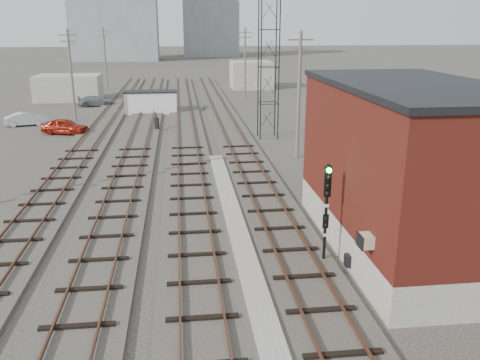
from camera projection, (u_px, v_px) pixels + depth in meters
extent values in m
plane|color=#282621|center=(194.00, 98.00, 67.17)|extent=(320.00, 320.00, 0.00)
cube|color=#332D28|center=(229.00, 128.00, 47.51)|extent=(3.20, 90.00, 0.20)
cube|color=#4C2816|center=(221.00, 126.00, 47.36)|extent=(0.07, 90.00, 0.12)
cube|color=#4C2816|center=(236.00, 125.00, 47.52)|extent=(0.07, 90.00, 0.12)
cube|color=#332D28|center=(186.00, 129.00, 47.05)|extent=(3.20, 90.00, 0.20)
cube|color=#4C2816|center=(178.00, 127.00, 46.90)|extent=(0.07, 90.00, 0.12)
cube|color=#4C2816|center=(193.00, 126.00, 47.06)|extent=(0.07, 90.00, 0.12)
cube|color=#332D28|center=(142.00, 130.00, 46.60)|extent=(3.20, 90.00, 0.20)
cube|color=#4C2816|center=(134.00, 128.00, 46.45)|extent=(0.07, 90.00, 0.12)
cube|color=#4C2816|center=(150.00, 127.00, 46.61)|extent=(0.07, 90.00, 0.12)
cube|color=#332D28|center=(97.00, 131.00, 46.14)|extent=(3.20, 90.00, 0.20)
cube|color=#4C2816|center=(89.00, 129.00, 45.99)|extent=(0.07, 90.00, 0.12)
cube|color=#4C2816|center=(105.00, 128.00, 46.15)|extent=(0.07, 90.00, 0.12)
cube|color=gray|center=(238.00, 234.00, 23.56)|extent=(0.90, 28.00, 0.26)
cube|color=gray|center=(402.00, 231.00, 22.27)|extent=(6.00, 12.00, 1.50)
cube|color=#4D1812|center=(409.00, 154.00, 21.24)|extent=(6.00, 12.00, 5.50)
cube|color=black|center=(416.00, 85.00, 20.39)|extent=(6.20, 12.20, 0.25)
cube|color=beige|center=(366.00, 241.00, 17.67)|extent=(0.45, 0.62, 0.45)
cube|color=black|center=(347.00, 261.00, 20.10)|extent=(0.20, 0.35, 0.50)
cylinder|color=black|center=(261.00, 49.00, 41.07)|extent=(0.10, 0.10, 15.00)
cylinder|color=black|center=(279.00, 49.00, 41.24)|extent=(0.10, 0.10, 15.00)
cylinder|color=black|center=(258.00, 48.00, 42.49)|extent=(0.10, 0.10, 15.00)
cylinder|color=black|center=(276.00, 48.00, 42.66)|extent=(0.10, 0.10, 15.00)
cylinder|color=#595147|center=(72.00, 76.00, 50.19)|extent=(0.24, 0.24, 9.00)
cube|color=#595147|center=(68.00, 35.00, 49.04)|extent=(1.80, 0.12, 0.12)
cube|color=#595147|center=(68.00, 41.00, 49.21)|extent=(1.40, 0.12, 0.12)
cylinder|color=#595147|center=(105.00, 59.00, 73.90)|extent=(0.24, 0.24, 9.00)
cube|color=#595147|center=(103.00, 31.00, 72.75)|extent=(1.80, 0.12, 0.12)
cube|color=#595147|center=(103.00, 35.00, 72.93)|extent=(1.40, 0.12, 0.12)
cylinder|color=#595147|center=(299.00, 96.00, 36.23)|extent=(0.24, 0.24, 9.00)
cube|color=#595147|center=(301.00, 40.00, 35.07)|extent=(1.80, 0.12, 0.12)
cube|color=#595147|center=(300.00, 49.00, 35.25)|extent=(1.40, 0.12, 0.12)
cylinder|color=#595147|center=(245.00, 64.00, 64.68)|extent=(0.24, 0.24, 9.00)
cube|color=#595147|center=(245.00, 32.00, 63.53)|extent=(1.80, 0.12, 0.12)
cube|color=#595147|center=(245.00, 37.00, 63.70)|extent=(1.40, 0.12, 0.12)
cube|color=gray|center=(114.00, 1.00, 131.82)|extent=(22.00, 14.00, 30.00)
cube|color=gray|center=(210.00, 11.00, 149.60)|extent=(16.00, 12.00, 26.00)
cube|color=gray|center=(69.00, 88.00, 64.88)|extent=(8.00, 5.00, 3.20)
cube|color=gray|center=(251.00, 75.00, 77.09)|extent=(6.00, 6.00, 4.00)
cube|color=gray|center=(323.00, 261.00, 21.02)|extent=(0.40, 0.40, 0.10)
cylinder|color=black|center=(326.00, 215.00, 20.41)|extent=(0.13, 0.13, 4.22)
cube|color=black|center=(328.00, 181.00, 19.97)|extent=(0.27, 0.10, 1.27)
sphere|color=#0CE533|center=(329.00, 170.00, 19.75)|extent=(0.21, 0.21, 0.21)
sphere|color=black|center=(329.00, 178.00, 19.84)|extent=(0.21, 0.21, 0.21)
sphere|color=black|center=(328.00, 186.00, 19.93)|extent=(0.21, 0.21, 0.21)
sphere|color=black|center=(328.00, 194.00, 20.03)|extent=(0.21, 0.21, 0.21)
cube|color=black|center=(326.00, 221.00, 20.47)|extent=(0.23, 0.09, 0.58)
cube|color=white|center=(327.00, 206.00, 20.21)|extent=(0.17, 0.02, 0.13)
cube|color=white|center=(325.00, 235.00, 20.59)|extent=(0.17, 0.02, 0.13)
cube|color=black|center=(157.00, 124.00, 46.53)|extent=(0.43, 0.43, 1.12)
cylinder|color=black|center=(156.00, 116.00, 46.31)|extent=(0.09, 0.09, 0.34)
cube|color=white|center=(151.00, 102.00, 55.69)|extent=(5.64, 2.47, 2.33)
cube|color=black|center=(150.00, 91.00, 55.34)|extent=(5.83, 2.66, 0.11)
imported|color=#9A1D0E|center=(65.00, 126.00, 45.23)|extent=(4.41, 2.80, 1.40)
imported|color=#B7BABF|center=(26.00, 119.00, 48.97)|extent=(4.05, 2.24, 1.27)
imported|color=slate|center=(95.00, 101.00, 60.55)|extent=(4.34, 2.22, 1.20)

